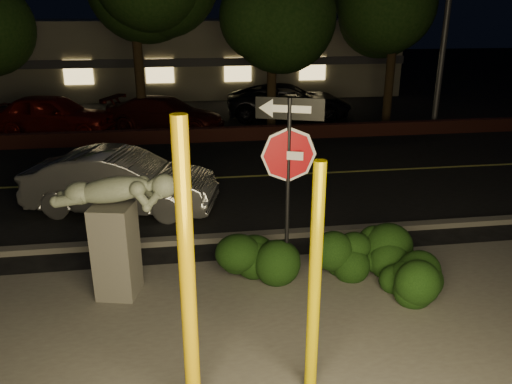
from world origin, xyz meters
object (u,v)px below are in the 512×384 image
parked_car_red (54,115)px  parked_car_darkred (165,115)px  sculpture (115,222)px  parked_car_dark (289,102)px  silver_sedan (121,181)px  yellow_pole_right (315,285)px  signpost (289,156)px  yellow_pole_left (187,278)px

parked_car_red → parked_car_darkred: (4.15, -0.04, -0.11)m
parked_car_red → parked_car_darkred: parked_car_red is taller
sculpture → parked_car_dark: size_ratio=0.40×
silver_sedan → yellow_pole_right: bearing=-141.9°
signpost → sculpture: 2.95m
signpost → silver_sedan: bearing=150.3°
yellow_pole_left → sculpture: size_ratio=1.66×
parked_car_red → parked_car_dark: 9.60m
sculpture → parked_car_red: bearing=120.2°
parked_car_dark → parked_car_red: bearing=107.8°
yellow_pole_left → parked_car_dark: 17.27m
yellow_pole_right → parked_car_red: (-6.21, 14.71, -0.71)m
silver_sedan → parked_car_dark: parked_car_dark is taller
silver_sedan → parked_car_dark: (6.12, 9.99, 0.03)m
yellow_pole_left → parked_car_dark: size_ratio=0.66×
yellow_pole_left → signpost: bearing=58.9°
parked_car_darkred → parked_car_dark: bearing=-49.4°
yellow_pole_right → parked_car_darkred: (-2.06, 14.67, -0.81)m
parked_car_red → parked_car_darkred: 4.15m
yellow_pole_right → parked_car_darkred: 14.83m
parked_car_darkred → signpost: bearing=-147.3°
yellow_pole_right → sculpture: 3.67m
yellow_pole_left → parked_car_red: size_ratio=0.77×
sculpture → parked_car_red: 12.63m
sculpture → parked_car_dark: bearing=80.6°
sculpture → silver_sedan: bearing=108.5°
sculpture → parked_car_darkred: size_ratio=0.46×
signpost → sculpture: size_ratio=1.50×
signpost → parked_car_dark: (2.99, 13.79, -1.53)m
yellow_pole_right → silver_sedan: bearing=114.1°
parked_car_darkred → parked_car_red: bearing=111.2°
signpost → silver_sedan: (-3.14, 3.80, -1.56)m
yellow_pole_left → signpost: 3.31m
sculpture → parked_car_dark: 15.00m
yellow_pole_left → silver_sedan: size_ratio=0.81×
yellow_pole_right → signpost: (0.25, 2.68, 0.79)m
signpost → silver_sedan: signpost is taller
silver_sedan → parked_car_dark: size_ratio=0.81×
signpost → parked_car_dark: signpost is taller
yellow_pole_left → silver_sedan: 6.84m
sculpture → parked_car_darkred: (0.48, 12.03, -0.64)m
parked_car_darkred → parked_car_dark: 5.59m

